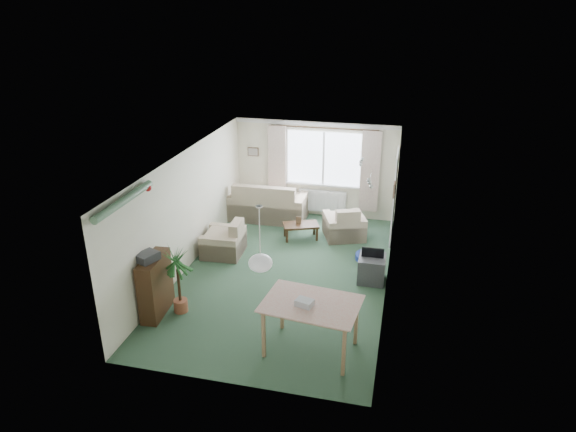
% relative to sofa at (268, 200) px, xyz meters
% --- Properties ---
extents(ground, '(6.50, 6.50, 0.00)m').
position_rel_sofa_xyz_m(ground, '(1.10, -2.75, -0.48)').
color(ground, '#2C4A34').
extents(window, '(1.80, 0.03, 1.30)m').
position_rel_sofa_xyz_m(window, '(1.30, 0.48, 1.02)').
color(window, white).
extents(curtain_rod, '(2.60, 0.03, 0.03)m').
position_rel_sofa_xyz_m(curtain_rod, '(1.30, 0.40, 1.79)').
color(curtain_rod, black).
extents(curtain_left, '(0.45, 0.08, 2.00)m').
position_rel_sofa_xyz_m(curtain_left, '(0.15, 0.38, 0.79)').
color(curtain_left, beige).
extents(curtain_right, '(0.45, 0.08, 2.00)m').
position_rel_sofa_xyz_m(curtain_right, '(2.45, 0.38, 0.79)').
color(curtain_right, beige).
extents(radiator, '(1.20, 0.10, 0.55)m').
position_rel_sofa_xyz_m(radiator, '(1.30, 0.44, -0.08)').
color(radiator, white).
extents(doorway, '(0.03, 0.95, 2.00)m').
position_rel_sofa_xyz_m(doorway, '(3.08, -0.55, 0.52)').
color(doorway, black).
extents(pendant_lamp, '(0.36, 0.36, 0.36)m').
position_rel_sofa_xyz_m(pendant_lamp, '(1.30, -5.05, 1.00)').
color(pendant_lamp, white).
extents(tinsel_garland, '(1.60, 1.60, 0.12)m').
position_rel_sofa_xyz_m(tinsel_garland, '(-0.82, -5.05, 1.80)').
color(tinsel_garland, '#196626').
extents(bauble_cluster_a, '(0.20, 0.20, 0.20)m').
position_rel_sofa_xyz_m(bauble_cluster_a, '(2.40, -1.85, 1.74)').
color(bauble_cluster_a, silver).
extents(bauble_cluster_b, '(0.20, 0.20, 0.20)m').
position_rel_sofa_xyz_m(bauble_cluster_b, '(2.70, -3.05, 1.74)').
color(bauble_cluster_b, silver).
extents(wall_picture_back, '(0.28, 0.03, 0.22)m').
position_rel_sofa_xyz_m(wall_picture_back, '(-0.50, 0.48, 1.07)').
color(wall_picture_back, brown).
extents(wall_picture_right, '(0.03, 0.24, 0.30)m').
position_rel_sofa_xyz_m(wall_picture_right, '(3.08, -1.55, 1.07)').
color(wall_picture_right, brown).
extents(sofa, '(1.94, 1.06, 0.96)m').
position_rel_sofa_xyz_m(sofa, '(0.00, 0.00, 0.00)').
color(sofa, tan).
rests_on(sofa, ground).
extents(armchair_corner, '(1.11, 1.08, 0.78)m').
position_rel_sofa_xyz_m(armchair_corner, '(2.01, -0.70, -0.09)').
color(armchair_corner, beige).
rests_on(armchair_corner, ground).
extents(armchair_left, '(0.86, 0.90, 0.77)m').
position_rel_sofa_xyz_m(armchair_left, '(-0.40, -2.15, -0.09)').
color(armchair_left, beige).
rests_on(armchair_left, ground).
extents(coffee_table, '(0.89, 0.70, 0.35)m').
position_rel_sofa_xyz_m(coffee_table, '(1.06, -1.01, -0.30)').
color(coffee_table, black).
rests_on(coffee_table, ground).
extents(photo_frame, '(0.12, 0.03, 0.16)m').
position_rel_sofa_xyz_m(photo_frame, '(1.00, -0.97, -0.05)').
color(photo_frame, brown).
rests_on(photo_frame, coffee_table).
extents(bookshelf, '(0.36, 0.90, 1.07)m').
position_rel_sofa_xyz_m(bookshelf, '(-0.74, -4.57, 0.06)').
color(bookshelf, black).
rests_on(bookshelf, ground).
extents(hifi_box, '(0.39, 0.43, 0.14)m').
position_rel_sofa_xyz_m(hifi_box, '(-0.77, -4.67, 0.66)').
color(hifi_box, '#313135').
rests_on(hifi_box, bookshelf).
extents(houseplant, '(0.70, 0.70, 1.23)m').
position_rel_sofa_xyz_m(houseplant, '(-0.36, -4.44, 0.13)').
color(houseplant, '#1B4F26').
rests_on(houseplant, ground).
extents(dining_table, '(1.44, 1.04, 0.84)m').
position_rel_sofa_xyz_m(dining_table, '(2.06, -4.98, -0.06)').
color(dining_table, tan).
rests_on(dining_table, ground).
extents(gift_box, '(0.29, 0.24, 0.12)m').
position_rel_sofa_xyz_m(gift_box, '(1.98, -5.08, 0.42)').
color(gift_box, silver).
rests_on(gift_box, dining_table).
extents(tv_cube, '(0.52, 0.57, 0.51)m').
position_rel_sofa_xyz_m(tv_cube, '(2.80, -2.57, -0.23)').
color(tv_cube, '#313035').
rests_on(tv_cube, ground).
extents(pet_bed, '(0.65, 0.65, 0.12)m').
position_rel_sofa_xyz_m(pet_bed, '(2.68, -1.70, -0.42)').
color(pet_bed, '#214D99').
rests_on(pet_bed, ground).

